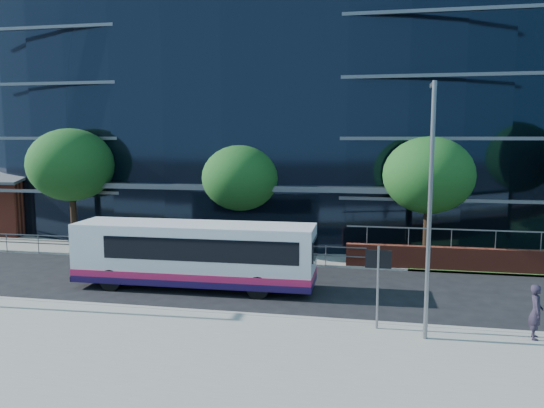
% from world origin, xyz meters
% --- Properties ---
extents(ground, '(200.00, 200.00, 0.00)m').
position_xyz_m(ground, '(0.00, 0.00, 0.00)').
color(ground, black).
rests_on(ground, ground).
extents(pavement_near, '(80.00, 8.00, 0.15)m').
position_xyz_m(pavement_near, '(0.00, -5.00, 0.07)').
color(pavement_near, gray).
rests_on(pavement_near, ground).
extents(kerb, '(80.00, 0.25, 0.16)m').
position_xyz_m(kerb, '(0.00, -1.00, 0.08)').
color(kerb, gray).
rests_on(kerb, ground).
extents(yellow_line_outer, '(80.00, 0.08, 0.01)m').
position_xyz_m(yellow_line_outer, '(0.00, -0.80, 0.01)').
color(yellow_line_outer, gold).
rests_on(yellow_line_outer, ground).
extents(yellow_line_inner, '(80.00, 0.08, 0.01)m').
position_xyz_m(yellow_line_inner, '(0.00, -0.65, 0.01)').
color(yellow_line_inner, gold).
rests_on(yellow_line_inner, ground).
extents(far_forecourt, '(50.00, 8.00, 0.10)m').
position_xyz_m(far_forecourt, '(-6.00, 11.00, 0.05)').
color(far_forecourt, gray).
rests_on(far_forecourt, ground).
extents(glass_office, '(44.00, 23.10, 16.00)m').
position_xyz_m(glass_office, '(-4.00, 20.85, 8.00)').
color(glass_office, black).
rests_on(glass_office, ground).
extents(guard_railings, '(24.00, 0.05, 1.10)m').
position_xyz_m(guard_railings, '(-8.00, 7.00, 0.82)').
color(guard_railings, slate).
rests_on(guard_railings, ground).
extents(street_sign, '(0.85, 0.09, 2.80)m').
position_xyz_m(street_sign, '(4.50, -1.59, 2.15)').
color(street_sign, slate).
rests_on(street_sign, pavement_near).
extents(tree_far_a, '(4.95, 4.95, 6.98)m').
position_xyz_m(tree_far_a, '(-13.00, 9.00, 4.86)').
color(tree_far_a, black).
rests_on(tree_far_a, ground).
extents(tree_far_b, '(4.29, 4.29, 6.05)m').
position_xyz_m(tree_far_b, '(-3.00, 9.50, 4.21)').
color(tree_far_b, black).
rests_on(tree_far_b, ground).
extents(tree_far_c, '(4.62, 4.62, 6.51)m').
position_xyz_m(tree_far_c, '(7.00, 9.00, 4.54)').
color(tree_far_c, black).
rests_on(tree_far_c, ground).
extents(streetlight_east, '(0.15, 0.77, 8.00)m').
position_xyz_m(streetlight_east, '(6.00, -2.17, 4.44)').
color(streetlight_east, slate).
rests_on(streetlight_east, pavement_near).
extents(city_bus, '(10.44, 2.56, 2.81)m').
position_xyz_m(city_bus, '(-3.12, 2.30, 1.49)').
color(city_bus, white).
rests_on(city_bus, ground).
extents(pedestrian, '(0.51, 0.70, 1.75)m').
position_xyz_m(pedestrian, '(9.40, -1.55, 1.02)').
color(pedestrian, '#251F2F').
rests_on(pedestrian, pavement_near).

